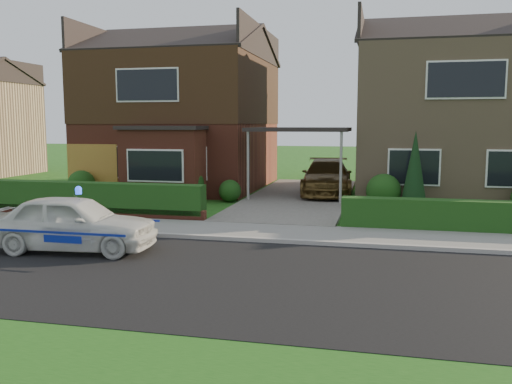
% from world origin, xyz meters
% --- Properties ---
extents(ground, '(120.00, 120.00, 0.00)m').
position_xyz_m(ground, '(0.00, 0.00, 0.00)').
color(ground, '#1A4C14').
rests_on(ground, ground).
extents(road, '(60.00, 6.00, 0.02)m').
position_xyz_m(road, '(0.00, 0.00, 0.00)').
color(road, black).
rests_on(road, ground).
extents(kerb, '(60.00, 0.16, 0.12)m').
position_xyz_m(kerb, '(0.00, 3.05, 0.06)').
color(kerb, '#9E9993').
rests_on(kerb, ground).
extents(sidewalk, '(60.00, 2.00, 0.10)m').
position_xyz_m(sidewalk, '(0.00, 4.10, 0.05)').
color(sidewalk, slate).
rests_on(sidewalk, ground).
extents(driveway, '(3.80, 12.00, 0.12)m').
position_xyz_m(driveway, '(0.00, 11.00, 0.06)').
color(driveway, '#666059').
rests_on(driveway, ground).
extents(house_left, '(7.50, 9.53, 7.25)m').
position_xyz_m(house_left, '(-5.78, 13.90, 3.81)').
color(house_left, brown).
rests_on(house_left, ground).
extents(house_right, '(7.50, 8.06, 7.25)m').
position_xyz_m(house_right, '(5.80, 13.99, 3.66)').
color(house_right, '#9C7F5F').
rests_on(house_right, ground).
extents(carport_link, '(3.80, 3.00, 2.77)m').
position_xyz_m(carport_link, '(0.00, 10.95, 2.66)').
color(carport_link, black).
rests_on(carport_link, ground).
extents(garage_door, '(2.20, 0.10, 2.10)m').
position_xyz_m(garage_door, '(-8.25, 9.96, 1.05)').
color(garage_door, brown).
rests_on(garage_door, ground).
extents(dwarf_wall, '(7.70, 0.25, 0.36)m').
position_xyz_m(dwarf_wall, '(-5.80, 5.30, 0.18)').
color(dwarf_wall, brown).
rests_on(dwarf_wall, ground).
extents(hedge_left, '(7.50, 0.55, 0.90)m').
position_xyz_m(hedge_left, '(-5.80, 5.45, 0.00)').
color(hedge_left, '#133C13').
rests_on(hedge_left, ground).
extents(hedge_right, '(7.50, 0.55, 0.80)m').
position_xyz_m(hedge_right, '(5.80, 5.35, 0.00)').
color(hedge_right, '#133C13').
rests_on(hedge_right, ground).
extents(shrub_left_far, '(1.08, 1.08, 1.08)m').
position_xyz_m(shrub_left_far, '(-8.50, 9.50, 0.54)').
color(shrub_left_far, '#133C13').
rests_on(shrub_left_far, ground).
extents(shrub_left_mid, '(1.32, 1.32, 1.32)m').
position_xyz_m(shrub_left_mid, '(-4.00, 9.30, 0.66)').
color(shrub_left_mid, '#133C13').
rests_on(shrub_left_mid, ground).
extents(shrub_left_near, '(0.84, 0.84, 0.84)m').
position_xyz_m(shrub_left_near, '(-2.40, 9.60, 0.42)').
color(shrub_left_near, '#133C13').
rests_on(shrub_left_near, ground).
extents(shrub_right_near, '(1.20, 1.20, 1.20)m').
position_xyz_m(shrub_right_near, '(3.20, 9.40, 0.60)').
color(shrub_right_near, '#133C13').
rests_on(shrub_right_near, ground).
extents(conifer_a, '(0.90, 0.90, 2.60)m').
position_xyz_m(conifer_a, '(4.20, 9.20, 1.30)').
color(conifer_a, black).
rests_on(conifer_a, ground).
extents(police_car, '(3.52, 3.96, 1.47)m').
position_xyz_m(police_car, '(-3.79, 1.20, 0.65)').
color(police_car, silver).
rests_on(police_car, ground).
extents(driveway_car, '(2.25, 4.84, 1.37)m').
position_xyz_m(driveway_car, '(1.00, 11.81, 0.80)').
color(driveway_car, brown).
rests_on(driveway_car, driveway).
extents(potted_plant_a, '(0.47, 0.40, 0.75)m').
position_xyz_m(potted_plant_a, '(-3.50, 7.33, 0.37)').
color(potted_plant_a, gray).
rests_on(potted_plant_a, ground).
extents(potted_plant_b, '(0.49, 0.47, 0.70)m').
position_xyz_m(potted_plant_b, '(-4.51, 7.76, 0.35)').
color(potted_plant_b, gray).
rests_on(potted_plant_b, ground).
extents(potted_plant_c, '(0.48, 0.48, 0.69)m').
position_xyz_m(potted_plant_c, '(-6.00, 8.01, 0.35)').
color(potted_plant_c, gray).
rests_on(potted_plant_c, ground).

